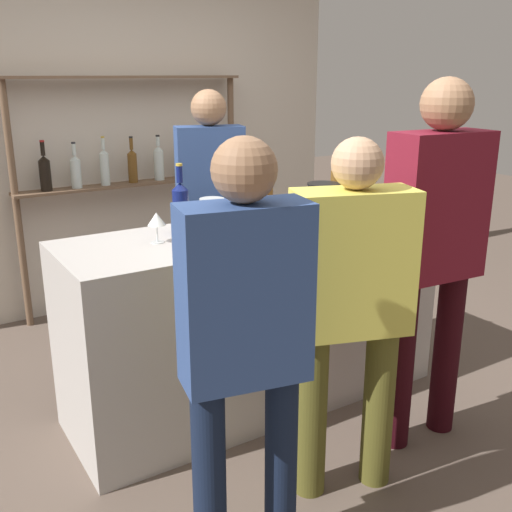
{
  "coord_description": "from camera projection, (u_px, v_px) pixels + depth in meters",
  "views": [
    {
      "loc": [
        -1.61,
        -2.57,
        1.78
      ],
      "look_at": [
        0.0,
        0.0,
        0.85
      ],
      "focal_mm": 42.0,
      "sensor_mm": 36.0,
      "label": 1
    }
  ],
  "objects": [
    {
      "name": "ground_plane",
      "position": [
        256.0,
        397.0,
        3.42
      ],
      "size": [
        16.0,
        16.0,
        0.0
      ],
      "primitive_type": "plane",
      "color": "brown"
    },
    {
      "name": "bar_counter",
      "position": [
        256.0,
        317.0,
        3.27
      ],
      "size": [
        2.05,
        0.68,
        1.0
      ],
      "primitive_type": "cube",
      "color": "#B7B2AD",
      "rests_on": "ground_plane"
    },
    {
      "name": "back_wall",
      "position": [
        122.0,
        124.0,
        4.58
      ],
      "size": [
        3.65,
        0.12,
        2.8
      ],
      "primitive_type": "cube",
      "color": "beige",
      "rests_on": "ground_plane"
    },
    {
      "name": "back_shelf",
      "position": [
        132.0,
        160.0,
        4.51
      ],
      "size": [
        1.77,
        0.18,
        1.76
      ],
      "color": "brown",
      "rests_on": "ground_plane"
    },
    {
      "name": "counter_bottle_0",
      "position": [
        265.0,
        197.0,
        3.27
      ],
      "size": [
        0.09,
        0.09,
        0.33
      ],
      "color": "brown",
      "rests_on": "bar_counter"
    },
    {
      "name": "counter_bottle_1",
      "position": [
        181.0,
        206.0,
        3.01
      ],
      "size": [
        0.08,
        0.08,
        0.35
      ],
      "color": "#0F1956",
      "rests_on": "bar_counter"
    },
    {
      "name": "counter_bottle_2",
      "position": [
        337.0,
        186.0,
        3.54
      ],
      "size": [
        0.08,
        0.08,
        0.35
      ],
      "color": "brown",
      "rests_on": "bar_counter"
    },
    {
      "name": "wine_glass",
      "position": [
        157.0,
        220.0,
        2.84
      ],
      "size": [
        0.09,
        0.09,
        0.15
      ],
      "color": "silver",
      "rests_on": "bar_counter"
    },
    {
      "name": "ice_bucket",
      "position": [
        323.0,
        200.0,
        3.36
      ],
      "size": [
        0.18,
        0.18,
        0.19
      ],
      "color": "black",
      "rests_on": "bar_counter"
    },
    {
      "name": "cork_jar",
      "position": [
        212.0,
        212.0,
        3.19
      ],
      "size": [
        0.13,
        0.13,
        0.14
      ],
      "color": "silver",
      "rests_on": "bar_counter"
    },
    {
      "name": "server_behind_counter",
      "position": [
        211.0,
        200.0,
        3.83
      ],
      "size": [
        0.46,
        0.3,
        1.68
      ],
      "rotation": [
        0.0,
        0.0,
        -1.87
      ],
      "color": "#121C33",
      "rests_on": "ground_plane"
    },
    {
      "name": "customer_center",
      "position": [
        351.0,
        299.0,
        2.44
      ],
      "size": [
        0.53,
        0.36,
        1.55
      ],
      "rotation": [
        0.0,
        0.0,
        1.24
      ],
      "color": "brown",
      "rests_on": "ground_plane"
    },
    {
      "name": "customer_right",
      "position": [
        435.0,
        240.0,
        2.77
      ],
      "size": [
        0.48,
        0.24,
        1.76
      ],
      "rotation": [
        0.0,
        0.0,
        1.49
      ],
      "color": "black",
      "rests_on": "ground_plane"
    },
    {
      "name": "customer_left",
      "position": [
        245.0,
        335.0,
        2.0
      ],
      "size": [
        0.46,
        0.27,
        1.6
      ],
      "rotation": [
        0.0,
        0.0,
        1.37
      ],
      "color": "#121C33",
      "rests_on": "ground_plane"
    }
  ]
}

